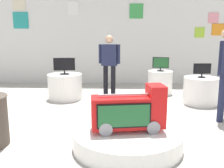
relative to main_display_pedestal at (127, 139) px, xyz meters
name	(u,v)px	position (x,y,z in m)	size (l,w,h in m)	color
ground_plane	(114,132)	(-0.23, 0.58, -0.13)	(30.00, 30.00, 0.00)	#B2ADA3
back_wall_display	(119,33)	(-0.23, 5.08, 1.55)	(12.40, 0.13, 3.37)	silver
main_display_pedestal	(127,139)	(0.00, 0.00, 0.00)	(1.64, 1.64, 0.27)	white
novelty_firetruck_tv	(129,112)	(0.02, 0.00, 0.42)	(1.12, 0.55, 0.68)	gray
display_pedestal_left_rear	(160,82)	(0.97, 3.59, 0.19)	(0.69, 0.69, 0.65)	white
tv_on_left_rear	(161,63)	(0.97, 3.58, 0.73)	(0.45, 0.19, 0.39)	black
display_pedestal_center_rear	(201,91)	(1.81, 2.55, 0.19)	(0.83, 0.83, 0.65)	white
tv_on_center_rear	(202,70)	(1.81, 2.55, 0.71)	(0.42, 0.16, 0.34)	black
display_pedestal_right_rear	(65,86)	(-1.60, 2.89, 0.19)	(0.89, 0.89, 0.65)	white
tv_on_right_rear	(64,65)	(-1.60, 2.89, 0.75)	(0.55, 0.23, 0.42)	black
shopper_browsing_near_truck	(109,62)	(-0.43, 2.90, 0.83)	(0.55, 0.26, 1.65)	black
shopper_browsing_rear	(224,68)	(1.85, 1.32, 0.92)	(0.34, 0.52, 1.78)	#1E233F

